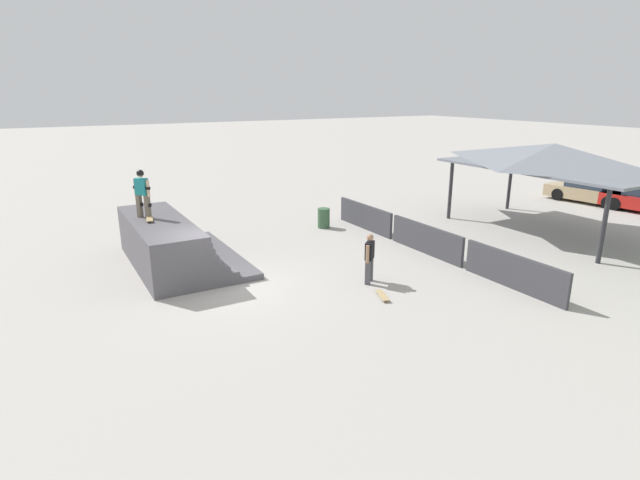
% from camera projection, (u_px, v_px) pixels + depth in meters
% --- Properties ---
extents(ground_plane, '(160.00, 160.00, 0.00)m').
position_uv_depth(ground_plane, '(223.00, 286.00, 15.14)').
color(ground_plane, '#ADA8A0').
extents(quarter_pipe_ramp, '(5.60, 3.37, 1.63)m').
position_uv_depth(quarter_pipe_ramp, '(170.00, 245.00, 16.78)').
color(quarter_pipe_ramp, '#565459').
rests_on(quarter_pipe_ramp, ground).
extents(skater_on_deck, '(0.63, 0.54, 1.61)m').
position_uv_depth(skater_on_deck, '(142.00, 190.00, 16.44)').
color(skater_on_deck, '#6B6051').
rests_on(skater_on_deck, quarter_pipe_ramp).
extents(skateboard_on_deck, '(0.85, 0.35, 0.09)m').
position_uv_depth(skateboard_on_deck, '(150.00, 219.00, 16.28)').
color(skateboard_on_deck, silver).
rests_on(skateboard_on_deck, quarter_pipe_ramp).
extents(bystander_walking, '(0.48, 0.54, 1.56)m').
position_uv_depth(bystander_walking, '(370.00, 256.00, 15.22)').
color(bystander_walking, '#4C4C51').
rests_on(bystander_walking, ground).
extents(skateboard_on_ground, '(0.87, 0.48, 0.09)m').
position_uv_depth(skateboard_on_ground, '(383.00, 296.00, 14.31)').
color(skateboard_on_ground, blue).
rests_on(skateboard_on_ground, ground).
extents(barrier_fence, '(11.45, 0.12, 1.05)m').
position_uv_depth(barrier_fence, '(426.00, 239.00, 18.11)').
color(barrier_fence, '#3D3D42').
rests_on(barrier_fence, ground).
extents(pavilion_shelter, '(8.55, 4.67, 3.66)m').
position_uv_depth(pavilion_shelter, '(554.00, 157.00, 20.26)').
color(pavilion_shelter, '#2D2D33').
rests_on(pavilion_shelter, ground).
extents(trash_bin, '(0.52, 0.52, 0.85)m').
position_uv_depth(trash_bin, '(324.00, 218.00, 21.53)').
color(trash_bin, '#385B3D').
rests_on(trash_bin, ground).
extents(parked_car_tan, '(4.47, 2.27, 1.27)m').
position_uv_depth(parked_car_tan, '(590.00, 191.00, 26.37)').
color(parked_car_tan, tan).
rests_on(parked_car_tan, ground).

